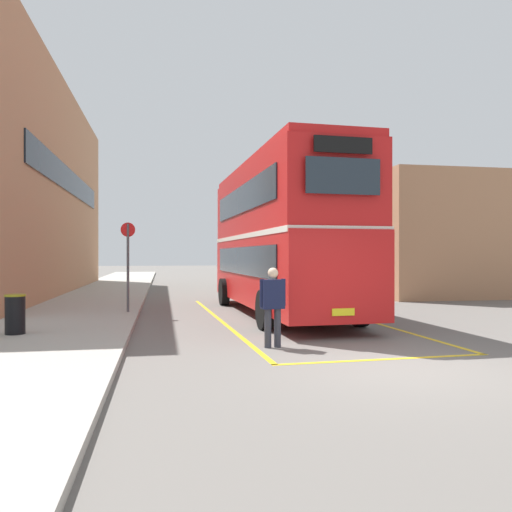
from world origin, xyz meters
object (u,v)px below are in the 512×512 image
single_deck_bus (272,259)px  litter_bin (15,314)px  double_decker_bus (280,235)px  bus_stop_sign (128,258)px  pedestrian_boarding (273,302)px

single_deck_bus → litter_bin: bearing=-116.7°
double_decker_bus → bus_stop_sign: bearing=176.4°
double_decker_bus → litter_bin: double_decker_bus is taller
double_decker_bus → bus_stop_sign: 4.77m
double_decker_bus → pedestrian_boarding: bearing=-104.6°
double_decker_bus → single_deck_bus: (3.34, 16.47, -0.87)m
single_deck_bus → pedestrian_boarding: 22.62m
bus_stop_sign → double_decker_bus: bearing=-3.6°
litter_bin → pedestrian_boarding: bearing=-19.0°
single_deck_bus → pedestrian_boarding: bearing=-102.3°
single_deck_bus → pedestrian_boarding: size_ratio=6.21×
pedestrian_boarding → bus_stop_sign: bus_stop_sign is taller
double_decker_bus → single_deck_bus: bearing=78.5°
single_deck_bus → bus_stop_sign: 18.06m
single_deck_bus → bus_stop_sign: bearing=-116.4°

